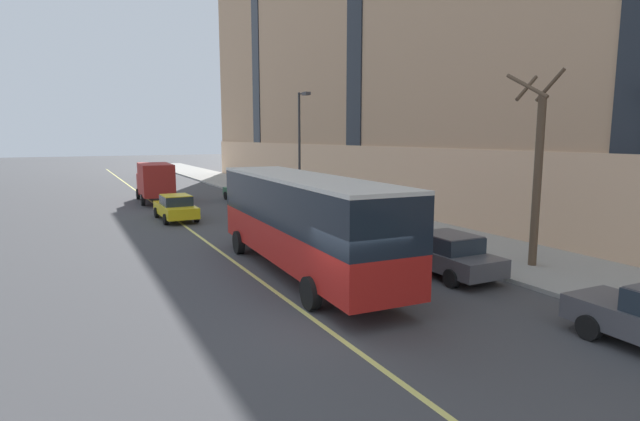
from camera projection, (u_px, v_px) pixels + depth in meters
name	position (u px, v px, depth m)	size (l,w,h in m)	color
ground_plane	(348.00, 321.00, 13.78)	(260.00, 260.00, 0.00)	#424244
sidewalk	(513.00, 257.00, 20.81)	(5.67, 160.00, 0.15)	#9E9B93
city_bus	(302.00, 218.00, 18.21)	(3.20, 12.25, 3.65)	red
parked_car_black_0	(295.00, 208.00, 30.27)	(2.02, 4.76, 1.56)	black
parked_car_green_1	(242.00, 191.00, 39.45)	(2.09, 4.28, 1.56)	#23603D
parked_car_red_4	(354.00, 225.00, 24.26)	(2.10, 4.78, 1.56)	#B21E19
parked_car_darkgray_5	(445.00, 254.00, 18.36)	(2.07, 4.67, 1.56)	#4C4C51
box_truck	(155.00, 180.00, 38.15)	(2.58, 7.01, 3.03)	maroon
taxi_cab	(176.00, 207.00, 30.35)	(2.05, 4.76, 1.56)	yellow
street_tree_mid_block	(537.00, 169.00, 18.72)	(1.64, 1.83, 7.40)	brown
street_lamp	(301.00, 140.00, 33.26)	(0.36, 1.48, 7.79)	#2D2D30
lane_centerline	(280.00, 295.00, 16.06)	(0.16, 140.00, 0.01)	#E0D66B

